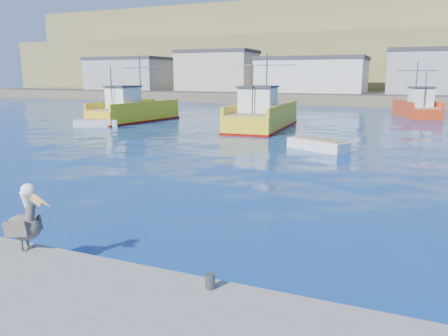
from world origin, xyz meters
name	(u,v)px	position (x,y,z in m)	size (l,w,h in m)	color
ground	(166,234)	(0.00, 0.00, 0.00)	(260.00, 260.00, 0.00)	navy
dock_bollards	(110,261)	(0.60, -3.40, 0.65)	(36.20, 0.20, 0.30)	#4C4C4C
far_shore	(388,57)	(0.00, 109.20, 8.98)	(200.00, 81.00, 24.00)	brown
trawler_yellow_a	(133,112)	(-19.42, 26.51, 0.99)	(4.92, 10.79, 6.40)	yellow
trawler_yellow_b	(262,116)	(-5.59, 25.98, 1.05)	(5.43, 11.66, 6.54)	yellow
boat_orange	(417,107)	(7.00, 43.33, 1.04)	(5.35, 9.00, 6.10)	red
skiff_left	(96,124)	(-19.96, 21.50, 0.27)	(4.03, 2.99, 0.84)	silver
skiff_mid	(318,146)	(1.17, 16.60, 0.27)	(4.13, 3.03, 0.86)	silver
pelican	(25,222)	(-1.83, -3.36, 1.20)	(1.34, 0.63, 1.65)	#595451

